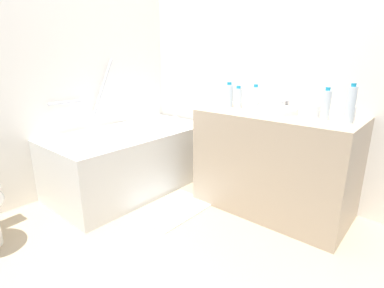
# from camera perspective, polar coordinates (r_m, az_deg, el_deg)

# --- Properties ---
(ground_plane) EXTENTS (3.77, 3.77, 0.00)m
(ground_plane) POSITION_cam_1_polar(r_m,az_deg,el_deg) (2.08, -5.66, -20.31)
(ground_plane) COLOR tan
(wall_back_tiled) EXTENTS (3.10, 0.10, 2.38)m
(wall_back_tiled) POSITION_cam_1_polar(r_m,az_deg,el_deg) (2.88, -27.23, 13.74)
(wall_back_tiled) COLOR white
(wall_back_tiled) RESTS_ON ground_plane
(wall_right_mirror) EXTENTS (0.10, 3.17, 2.38)m
(wall_right_mirror) POSITION_cam_1_polar(r_m,az_deg,el_deg) (2.81, 15.33, 14.92)
(wall_right_mirror) COLOR white
(wall_right_mirror) RESTS_ON ground_plane
(bathtub) EXTENTS (1.52, 0.80, 1.22)m
(bathtub) POSITION_cam_1_polar(r_m,az_deg,el_deg) (2.92, -11.66, -2.52)
(bathtub) COLOR silver
(bathtub) RESTS_ON ground_plane
(vanity_counter) EXTENTS (0.64, 1.21, 0.82)m
(vanity_counter) POSITION_cam_1_polar(r_m,az_deg,el_deg) (2.51, 15.70, -3.44)
(vanity_counter) COLOR tan
(vanity_counter) RESTS_ON ground_plane
(sink_basin) EXTENTS (0.33, 0.33, 0.04)m
(sink_basin) POSITION_cam_1_polar(r_m,az_deg,el_deg) (2.40, 16.01, 6.34)
(sink_basin) COLOR white
(sink_basin) RESTS_ON vanity_counter
(sink_faucet) EXTENTS (0.11, 0.15, 0.08)m
(sink_faucet) POSITION_cam_1_polar(r_m,az_deg,el_deg) (2.58, 17.88, 7.16)
(sink_faucet) COLOR #9F9FA4
(sink_faucet) RESTS_ON vanity_counter
(water_bottle_0) EXTENTS (0.07, 0.07, 0.19)m
(water_bottle_0) POSITION_cam_1_polar(r_m,az_deg,el_deg) (2.57, 8.96, 8.91)
(water_bottle_0) COLOR silver
(water_bottle_0) RESTS_ON vanity_counter
(water_bottle_1) EXTENTS (0.06, 0.06, 0.22)m
(water_bottle_1) POSITION_cam_1_polar(r_m,az_deg,el_deg) (2.25, 24.65, 6.99)
(water_bottle_1) COLOR silver
(water_bottle_1) RESTS_ON vanity_counter
(water_bottle_2) EXTENTS (0.07, 0.07, 0.21)m
(water_bottle_2) POSITION_cam_1_polar(r_m,az_deg,el_deg) (2.60, 7.20, 9.36)
(water_bottle_2) COLOR silver
(water_bottle_2) RESTS_ON vanity_counter
(water_bottle_3) EXTENTS (0.06, 0.06, 0.26)m
(water_bottle_3) POSITION_cam_1_polar(r_m,az_deg,el_deg) (2.19, 28.52, 6.75)
(water_bottle_3) COLOR silver
(water_bottle_3) RESTS_ON vanity_counter
(water_bottle_4) EXTENTS (0.06, 0.06, 0.20)m
(water_bottle_4) POSITION_cam_1_polar(r_m,az_deg,el_deg) (2.53, 12.21, 8.82)
(water_bottle_4) COLOR silver
(water_bottle_4) RESTS_ON vanity_counter
(drinking_glass_0) EXTENTS (0.06, 0.06, 0.10)m
(drinking_glass_0) POSITION_cam_1_polar(r_m,az_deg,el_deg) (2.27, 28.43, 5.19)
(drinking_glass_0) COLOR white
(drinking_glass_0) RESTS_ON vanity_counter
(drinking_glass_1) EXTENTS (0.07, 0.07, 0.09)m
(drinking_glass_1) POSITION_cam_1_polar(r_m,az_deg,el_deg) (2.32, 22.78, 5.94)
(drinking_glass_1) COLOR white
(drinking_glass_1) RESTS_ON vanity_counter
(bath_mat) EXTENTS (0.60, 0.41, 0.01)m
(bath_mat) POSITION_cam_1_polar(r_m,az_deg,el_deg) (2.55, -3.51, -12.49)
(bath_mat) COLOR white
(bath_mat) RESTS_ON ground_plane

